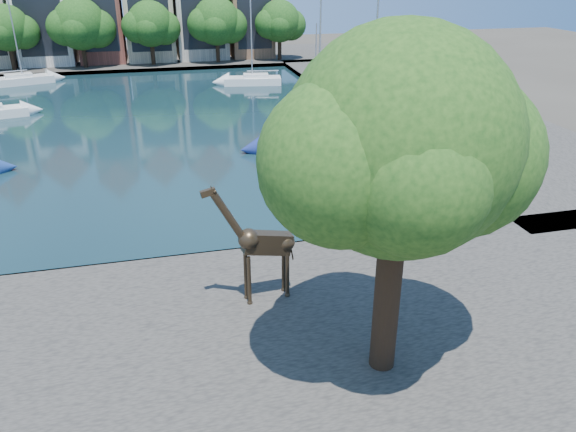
# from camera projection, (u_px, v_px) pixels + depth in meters

# --- Properties ---
(ground) EXTENTS (160.00, 160.00, 0.00)m
(ground) POSITION_uv_depth(u_px,v_px,m) (141.00, 269.00, 24.58)
(ground) COLOR #38332B
(ground) RESTS_ON ground
(water_basin) EXTENTS (38.00, 50.00, 0.08)m
(water_basin) POSITION_uv_depth(u_px,v_px,m) (139.00, 125.00, 45.75)
(water_basin) COLOR black
(water_basin) RESTS_ON ground
(near_quay) EXTENTS (50.00, 14.00, 0.50)m
(near_quay) POSITION_uv_depth(u_px,v_px,m) (143.00, 367.00, 18.30)
(near_quay) COLOR #47443E
(near_quay) RESTS_ON ground
(far_quay) EXTENTS (60.00, 16.00, 0.50)m
(far_quay) POSITION_uv_depth(u_px,v_px,m) (137.00, 60.00, 73.90)
(far_quay) COLOR #47443E
(far_quay) RESTS_ON ground
(right_quay) EXTENTS (14.00, 52.00, 0.50)m
(right_quay) POSITION_uv_depth(u_px,v_px,m) (420.00, 105.00, 51.12)
(right_quay) COLOR #47443E
(right_quay) RESTS_ON ground
(plane_tree) EXTENTS (8.32, 6.40, 10.62)m
(plane_tree) POSITION_uv_depth(u_px,v_px,m) (404.00, 150.00, 15.10)
(plane_tree) COLOR #332114
(plane_tree) RESTS_ON near_quay
(townhouse_west_inner) EXTENTS (6.43, 9.18, 15.15)m
(townhouse_west_inner) POSITION_uv_depth(u_px,v_px,m) (43.00, 4.00, 68.65)
(townhouse_west_inner) COLOR white
(townhouse_west_inner) RESTS_ON far_quay
(townhouse_east_end) EXTENTS (5.44, 9.18, 14.43)m
(townhouse_east_end) POSITION_uv_depth(u_px,v_px,m) (248.00, 3.00, 74.31)
(townhouse_east_end) COLOR #885E41
(townhouse_east_end) RESTS_ON far_quay
(far_tree_west) EXTENTS (6.76, 5.20, 7.36)m
(far_tree_west) POSITION_uv_depth(u_px,v_px,m) (8.00, 29.00, 64.00)
(far_tree_west) COLOR #332114
(far_tree_west) RESTS_ON far_quay
(far_tree_mid_west) EXTENTS (7.80, 6.00, 8.00)m
(far_tree_mid_west) POSITION_uv_depth(u_px,v_px,m) (81.00, 26.00, 65.66)
(far_tree_mid_west) COLOR #332114
(far_tree_mid_west) RESTS_ON far_quay
(far_tree_mid_east) EXTENTS (7.02, 5.40, 7.52)m
(far_tree_mid_east) POSITION_uv_depth(u_px,v_px,m) (151.00, 25.00, 67.47)
(far_tree_mid_east) COLOR #332114
(far_tree_mid_east) RESTS_ON far_quay
(far_tree_east) EXTENTS (7.54, 5.80, 7.84)m
(far_tree_east) POSITION_uv_depth(u_px,v_px,m) (217.00, 23.00, 69.17)
(far_tree_east) COLOR #332114
(far_tree_east) RESTS_ON far_quay
(far_tree_far_east) EXTENTS (6.76, 5.20, 7.36)m
(far_tree_far_east) POSITION_uv_depth(u_px,v_px,m) (280.00, 23.00, 70.98)
(far_tree_far_east) COLOR #332114
(far_tree_far_east) RESTS_ON far_quay
(giraffe_statue) EXTENTS (3.36, 0.76, 4.79)m
(giraffe_statue) POSITION_uv_depth(u_px,v_px,m) (261.00, 243.00, 20.59)
(giraffe_statue) COLOR #34281A
(giraffe_statue) RESTS_ON near_quay
(sailboat_left_e) EXTENTS (6.47, 3.93, 10.97)m
(sailboat_left_e) POSITION_uv_depth(u_px,v_px,m) (23.00, 78.00, 60.51)
(sailboat_left_e) COLOR silver
(sailboat_left_e) RESTS_ON water_basin
(sailboat_right_a) EXTENTS (6.08, 3.55, 10.89)m
(sailboat_right_a) POSITION_uv_depth(u_px,v_px,m) (369.00, 151.00, 37.51)
(sailboat_right_a) COLOR silver
(sailboat_right_a) RESTS_ON water_basin
(sailboat_right_b) EXTENTS (8.26, 3.54, 13.82)m
(sailboat_right_b) POSITION_uv_depth(u_px,v_px,m) (318.00, 138.00, 40.32)
(sailboat_right_b) COLOR navy
(sailboat_right_b) RESTS_ON water_basin
(sailboat_right_c) EXTENTS (4.55, 1.88, 7.52)m
(sailboat_right_c) POSITION_uv_depth(u_px,v_px,m) (315.00, 108.00, 48.88)
(sailboat_right_c) COLOR silver
(sailboat_right_c) RESTS_ON water_basin
(sailboat_right_d) EXTENTS (6.32, 3.05, 8.89)m
(sailboat_right_d) POSITION_uv_depth(u_px,v_px,m) (252.00, 79.00, 60.28)
(sailboat_right_d) COLOR white
(sailboat_right_d) RESTS_ON water_basin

